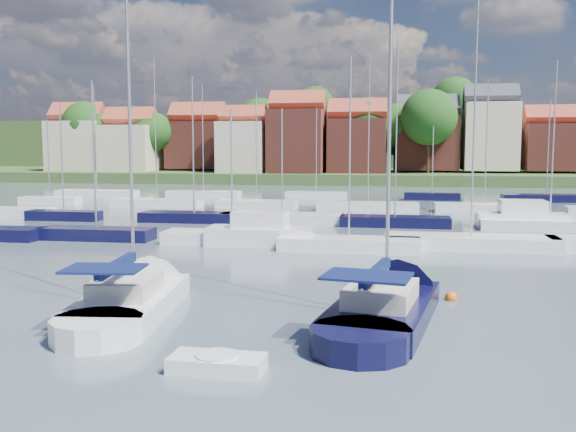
# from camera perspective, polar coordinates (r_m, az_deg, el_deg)

# --- Properties ---
(ground) EXTENTS (260.00, 260.00, 0.00)m
(ground) POSITION_cam_1_polar(r_m,az_deg,el_deg) (61.49, 6.22, 0.14)
(ground) COLOR #42515A
(ground) RESTS_ON ground
(sailboat_centre) EXTENTS (4.35, 12.03, 15.98)m
(sailboat_centre) POSITION_cam_1_polar(r_m,az_deg,el_deg) (27.54, -12.93, -6.93)
(sailboat_centre) COLOR white
(sailboat_centre) RESTS_ON ground
(sailboat_navy) EXTENTS (5.32, 12.77, 17.13)m
(sailboat_navy) POSITION_cam_1_polar(r_m,az_deg,el_deg) (26.01, 9.15, -7.63)
(sailboat_navy) COLOR black
(sailboat_navy) RESTS_ON ground
(tender) EXTENTS (2.81, 1.37, 0.60)m
(tender) POSITION_cam_1_polar(r_m,az_deg,el_deg) (19.33, -6.32, -12.92)
(tender) COLOR white
(tender) RESTS_ON ground
(buoy_c) EXTENTS (0.44, 0.44, 0.44)m
(buoy_c) POSITION_cam_1_polar(r_m,az_deg,el_deg) (23.76, -13.85, -9.97)
(buoy_c) COLOR #D85914
(buoy_c) RESTS_ON ground
(buoy_d) EXTENTS (0.53, 0.53, 0.53)m
(buoy_d) POSITION_cam_1_polar(r_m,az_deg,el_deg) (20.17, 4.74, -12.77)
(buoy_d) COLOR beige
(buoy_d) RESTS_ON ground
(buoy_e) EXTENTS (0.54, 0.54, 0.54)m
(buoy_e) POSITION_cam_1_polar(r_m,az_deg,el_deg) (28.48, 14.30, -7.25)
(buoy_e) COLOR #D85914
(buoy_e) RESTS_ON ground
(marina_field) EXTENTS (79.62, 41.41, 15.93)m
(marina_field) POSITION_cam_1_polar(r_m,az_deg,el_deg) (56.55, 7.88, 0.02)
(marina_field) COLOR white
(marina_field) RESTS_ON ground
(far_shore_town) EXTENTS (212.46, 90.00, 22.27)m
(far_shore_town) POSITION_cam_1_polar(r_m,az_deg,el_deg) (153.73, 9.01, 5.52)
(far_shore_town) COLOR #3D5329
(far_shore_town) RESTS_ON ground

